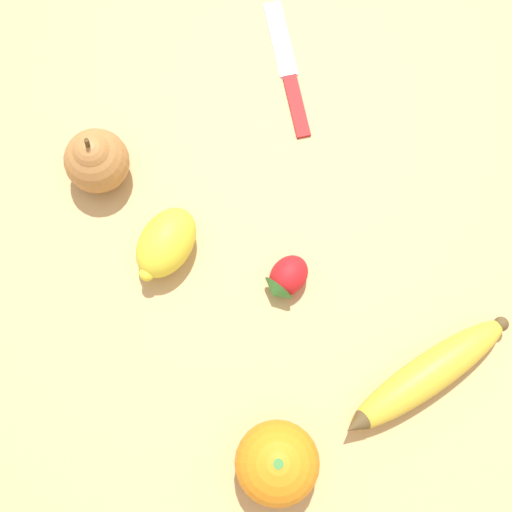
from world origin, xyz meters
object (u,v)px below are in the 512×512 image
object	(u,v)px
strawberry	(286,278)
paring_knife	(289,72)
orange	(277,463)
banana	(427,375)
lemon	(166,243)
pear	(96,160)

from	to	relation	value
strawberry	paring_knife	world-z (taller)	strawberry
paring_knife	orange	bearing A→B (deg)	-103.82
banana	lemon	distance (m)	0.31
paring_knife	banana	bearing A→B (deg)	-80.52
lemon	orange	bearing A→B (deg)	177.93
orange	pear	xyz separation A→B (m)	(0.37, 0.01, -0.00)
orange	strawberry	bearing A→B (deg)	-33.06
pear	orange	bearing A→B (deg)	-177.91
pear	strawberry	bearing A→B (deg)	-151.17
banana	pear	bearing A→B (deg)	-66.68
banana	orange	world-z (taller)	orange
banana	strawberry	bearing A→B (deg)	-68.96
orange	lemon	distance (m)	0.26
pear	strawberry	xyz separation A→B (m)	(-0.21, -0.12, -0.02)
orange	strawberry	xyz separation A→B (m)	(0.16, -0.10, -0.02)
orange	strawberry	size ratio (longest dim) A/B	1.34
pear	paring_knife	size ratio (longest dim) A/B	0.50
orange	strawberry	world-z (taller)	orange
pear	lemon	xyz separation A→B (m)	(-0.12, -0.02, -0.01)
orange	lemon	xyz separation A→B (m)	(0.25, -0.01, -0.01)
pear	paring_knife	xyz separation A→B (m)	(0.01, -0.25, -0.04)
orange	pear	bearing A→B (deg)	2.09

